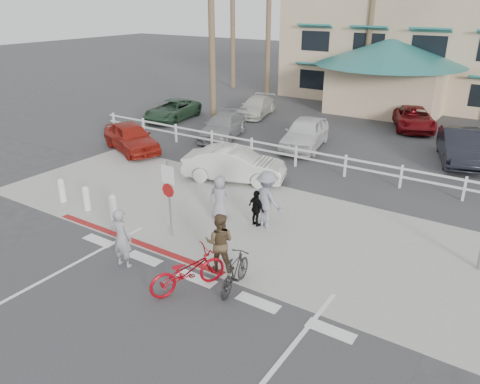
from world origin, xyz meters
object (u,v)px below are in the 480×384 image
Objects in this scene: sign_post at (169,195)px; bike_red at (188,271)px; bike_black at (235,272)px; car_red_compact at (131,137)px; car_white_sedan at (234,164)px.

sign_post is 1.33× the size of bike_red.
bike_black is at bearing -21.96° from sign_post.
sign_post is at bearing -30.86° from bike_black.
car_red_compact is (-7.79, 5.89, -0.73)m from sign_post.
car_white_sedan is (-1.10, 5.31, -0.74)m from sign_post.
sign_post reaches higher than car_white_sedan.
sign_post reaches higher than bike_red.
bike_black is 8.11m from car_white_sedan.
sign_post reaches higher than car_red_compact.
bike_red is 1.26m from bike_black.
sign_post reaches higher than bike_black.
bike_red is 0.50× the size of car_white_sedan.
sign_post is 5.48m from car_white_sedan.
bike_black is 0.41× the size of car_red_compact.
bike_red is at bearing -172.92° from car_white_sedan.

